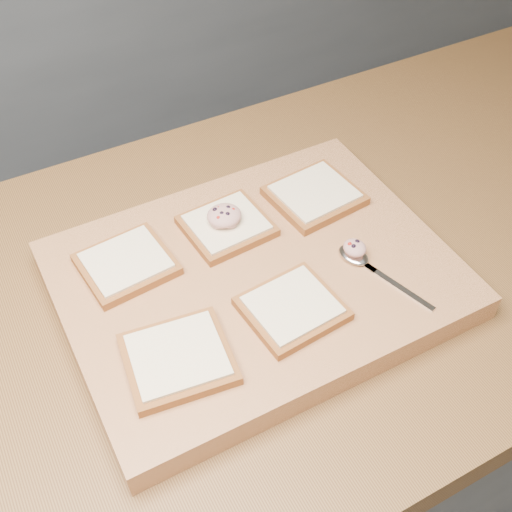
{
  "coord_description": "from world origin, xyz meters",
  "views": [
    {
      "loc": [
        -0.34,
        -0.57,
        1.63
      ],
      "look_at": [
        -0.05,
        -0.03,
        0.97
      ],
      "focal_mm": 45.0,
      "sensor_mm": 36.0,
      "label": 1
    }
  ],
  "objects_px": {
    "spoon": "(360,259)",
    "bread_far_center": "(227,225)",
    "tuna_salad_dollop": "(224,215)",
    "cutting_board": "(256,279)"
  },
  "relations": [
    {
      "from": "cutting_board",
      "to": "tuna_salad_dollop",
      "type": "bearing_deg",
      "value": 91.82
    },
    {
      "from": "bread_far_center",
      "to": "tuna_salad_dollop",
      "type": "distance_m",
      "value": 0.02
    },
    {
      "from": "cutting_board",
      "to": "bread_far_center",
      "type": "distance_m",
      "value": 0.1
    },
    {
      "from": "bread_far_center",
      "to": "spoon",
      "type": "height_order",
      "value": "bread_far_center"
    },
    {
      "from": "bread_far_center",
      "to": "tuna_salad_dollop",
      "type": "bearing_deg",
      "value": 158.49
    },
    {
      "from": "bread_far_center",
      "to": "spoon",
      "type": "relative_size",
      "value": 0.79
    },
    {
      "from": "tuna_salad_dollop",
      "to": "spoon",
      "type": "bearing_deg",
      "value": -46.9
    },
    {
      "from": "bread_far_center",
      "to": "tuna_salad_dollop",
      "type": "relative_size",
      "value": 2.48
    },
    {
      "from": "spoon",
      "to": "bread_far_center",
      "type": "bearing_deg",
      "value": 132.72
    },
    {
      "from": "cutting_board",
      "to": "bread_far_center",
      "type": "xyz_separation_m",
      "value": [
        -0.0,
        0.09,
        0.03
      ]
    }
  ]
}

